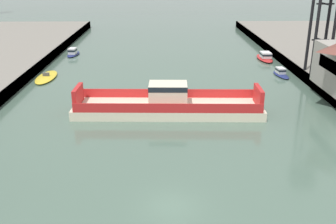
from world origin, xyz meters
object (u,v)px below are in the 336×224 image
(moored_boat_mid_right, at_px, (73,52))
(moored_boat_far_left, at_px, (46,77))
(chain_ferry, at_px, (168,105))
(moored_boat_near_right, at_px, (265,57))
(moored_boat_mid_left, at_px, (281,73))

(moored_boat_mid_right, height_order, moored_boat_far_left, moored_boat_mid_right)
(chain_ferry, height_order, moored_boat_near_right, chain_ferry)
(chain_ferry, xyz_separation_m, moored_boat_mid_left, (18.56, 16.81, -0.64))
(moored_boat_mid_right, bearing_deg, moored_boat_far_left, -92.47)
(chain_ferry, bearing_deg, moored_boat_mid_right, 119.18)
(moored_boat_near_right, distance_m, moored_boat_mid_right, 37.36)
(moored_boat_mid_right, bearing_deg, chain_ferry, -60.82)
(moored_boat_mid_left, distance_m, moored_boat_mid_right, 40.11)
(moored_boat_near_right, bearing_deg, moored_boat_far_left, -162.15)
(moored_boat_mid_left, bearing_deg, moored_boat_mid_right, 156.65)
(moored_boat_far_left, bearing_deg, moored_boat_mid_right, 87.53)
(moored_boat_mid_left, height_order, moored_boat_mid_right, moored_boat_mid_right)
(chain_ferry, height_order, moored_boat_far_left, chain_ferry)
(chain_ferry, height_order, moored_boat_mid_left, chain_ferry)
(moored_boat_far_left, bearing_deg, chain_ferry, -39.94)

